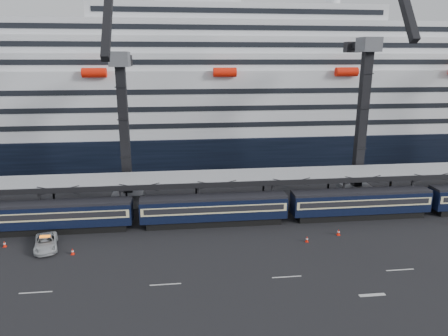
{
  "coord_description": "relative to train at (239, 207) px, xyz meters",
  "views": [
    {
      "loc": [
        -12.31,
        -38.58,
        21.02
      ],
      "look_at": [
        -6.69,
        10.0,
        7.64
      ],
      "focal_mm": 32.0,
      "sensor_mm": 36.0,
      "label": 1
    }
  ],
  "objects": [
    {
      "name": "crane_dark_near",
      "position": [
        -15.35,
        8.59,
        9.73
      ],
      "size": [
        4.5,
        17.75,
        35.08
      ],
      "color": "#46484D",
      "rests_on": "ground"
    },
    {
      "name": "canopy",
      "position": [
        4.65,
        4.0,
        3.05
      ],
      "size": [
        130.0,
        6.25,
        5.53
      ],
      "color": "#989BA0",
      "rests_on": "ground"
    },
    {
      "name": "train",
      "position": [
        0.0,
        0.0,
        0.0
      ],
      "size": [
        133.05,
        3.0,
        4.05
      ],
      "color": "black",
      "rests_on": "ground"
    },
    {
      "name": "lane_markings",
      "position": [
        12.8,
        -15.23,
        -2.19
      ],
      "size": [
        111.0,
        4.27,
        0.02
      ],
      "color": "beige",
      "rests_on": "ground"
    },
    {
      "name": "traffic_cone_d",
      "position": [
        11.6,
        -5.14,
        -1.8
      ],
      "size": [
        0.41,
        0.41,
        0.81
      ],
      "color": "#FF1C08",
      "rests_on": "ground"
    },
    {
      "name": "cruise_ship",
      "position": [
        3.57,
        35.99,
        10.14
      ],
      "size": [
        214.09,
        28.84,
        34.0
      ],
      "color": "black",
      "rests_on": "ground"
    },
    {
      "name": "crane_dark_mid",
      "position": [
        19.65,
        7.59,
        11.16
      ],
      "size": [
        4.5,
        18.24,
        39.64
      ],
      "color": "#46484D",
      "rests_on": "ground"
    },
    {
      "name": "ground",
      "position": [
        4.65,
        -10.0,
        -2.2
      ],
      "size": [
        260.0,
        260.0,
        0.0
      ],
      "primitive_type": "plane",
      "color": "black",
      "rests_on": "ground"
    },
    {
      "name": "pickup_truck",
      "position": [
        -23.14,
        -4.8,
        -1.48
      ],
      "size": [
        3.64,
        5.65,
        1.45
      ],
      "primitive_type": "imported",
      "rotation": [
        0.0,
        0.0,
        0.26
      ],
      "color": "#AEB2B5",
      "rests_on": "ground"
    },
    {
      "name": "traffic_cone_e",
      "position": [
        7.14,
        -6.54,
        -1.84
      ],
      "size": [
        0.37,
        0.37,
        0.74
      ],
      "color": "#FF1C08",
      "rests_on": "ground"
    },
    {
      "name": "traffic_cone_c",
      "position": [
        -19.78,
        -6.61,
        -1.83
      ],
      "size": [
        0.37,
        0.37,
        0.75
      ],
      "color": "#FF1C08",
      "rests_on": "ground"
    },
    {
      "name": "traffic_cone_a",
      "position": [
        -28.08,
        -3.77,
        -1.83
      ],
      "size": [
        0.38,
        0.38,
        0.75
      ],
      "color": "#FF1C08",
      "rests_on": "ground"
    }
  ]
}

